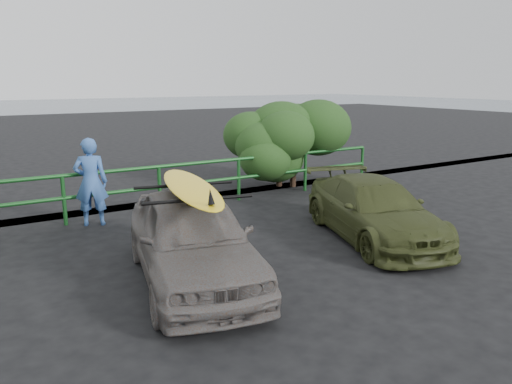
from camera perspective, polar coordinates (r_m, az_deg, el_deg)
ground at (r=6.55m, az=-2.88°, el=-13.08°), size 80.00×80.00×0.00m
guardrail at (r=10.81m, az=-15.91°, el=-0.20°), size 14.00×0.08×1.04m
shrub_right at (r=13.36m, az=4.39°, el=4.99°), size 3.20×2.40×2.11m
sedan at (r=7.17m, az=-7.32°, el=-5.23°), size 2.35×4.06×1.30m
olive_vehicle at (r=9.32m, az=13.32°, el=-1.96°), size 2.57×4.00×1.08m
man at (r=10.34m, az=-18.35°, el=1.09°), size 0.74×0.61×1.75m
roof_rack at (r=7.00m, az=-7.48°, el=0.02°), size 1.66×1.33×0.05m
surfboard at (r=6.98m, az=-7.49°, el=0.56°), size 1.23×2.94×0.09m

